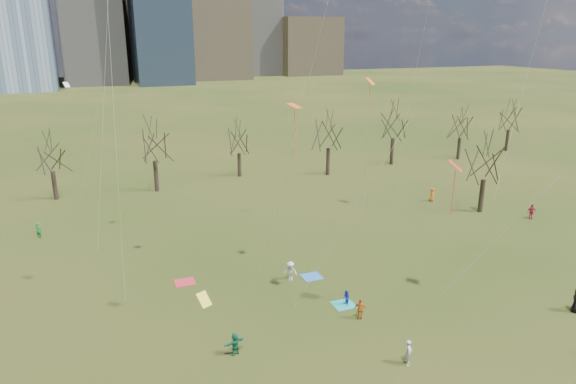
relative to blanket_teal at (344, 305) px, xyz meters
name	(u,v)px	position (x,y,z in m)	size (l,w,h in m)	color
ground	(357,345)	(-1.65, -4.95, -0.01)	(500.00, 500.00, 0.00)	black
bare_tree_row	(213,144)	(-1.74, 32.27, 6.10)	(113.04, 29.80, 9.50)	black
blanket_teal	(344,305)	(0.00, 0.00, 0.00)	(1.60, 1.50, 0.03)	teal
blanket_navy	(312,277)	(-0.30, 5.12, 0.00)	(1.60, 1.50, 0.03)	blue
blanket_crimson	(185,282)	(-10.30, 8.07, 0.00)	(1.60, 1.50, 0.03)	#B3232F
person_1	(409,352)	(0.24, -7.89, 0.82)	(0.61, 0.40, 1.67)	silver
person_4	(360,309)	(0.13, -2.23, 0.78)	(0.94, 0.39, 1.60)	#CC6016
person_5	(235,344)	(-9.25, -2.99, 0.75)	(1.43, 0.45, 1.54)	#166544
person_8	(346,298)	(0.11, -0.16, 0.61)	(0.60, 0.47, 1.24)	#262FA6
person_9	(291,271)	(-2.15, 5.25, 0.80)	(1.06, 0.61, 1.64)	silver
person_10	(531,212)	(27.78, 9.05, 0.84)	(1.00, 0.42, 1.71)	#B21934
person_12	(432,195)	(21.60, 18.24, 0.83)	(0.82, 0.54, 1.68)	#D15F17
person_13	(39,230)	(-21.84, 23.06, 0.77)	(0.57, 0.37, 1.56)	#1A7936
kites_airborne	(324,107)	(0.35, 4.82, 14.10)	(56.20, 54.45, 34.41)	#FF4E15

